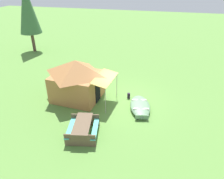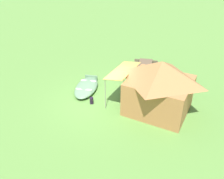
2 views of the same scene
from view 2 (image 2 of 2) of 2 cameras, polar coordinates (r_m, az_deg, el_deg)
name	(u,v)px [view 2 (image 2 of 2)]	position (r m, az deg, el deg)	size (l,w,h in m)	color
ground_plane	(101,101)	(13.15, -2.58, -2.80)	(80.00, 80.00, 0.00)	#58883B
beached_rowboat	(86,87)	(14.14, -6.02, 0.59)	(2.75, 1.76, 0.38)	#648964
canvas_cabin_tent	(159,86)	(11.97, 11.04, 0.80)	(3.04, 4.23, 2.70)	#AB6F3F
picnic_table	(145,68)	(15.74, 7.67, 4.94)	(2.14, 1.88, 0.75)	brown
cooler_box	(145,96)	(13.35, 7.63, -1.52)	(0.48, 0.32, 0.39)	#2F8961
fuel_can	(92,101)	(12.92, -4.81, -2.60)	(0.20, 0.20, 0.36)	black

